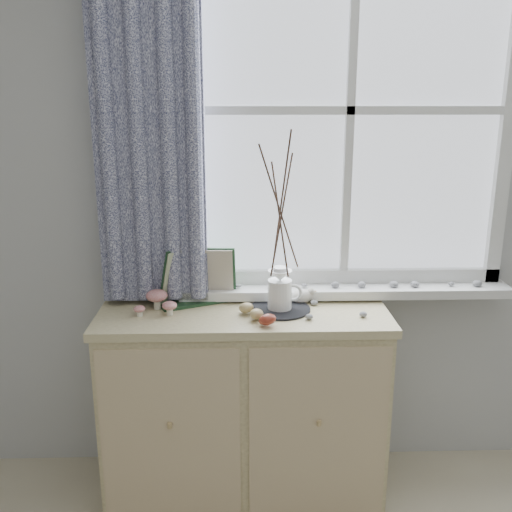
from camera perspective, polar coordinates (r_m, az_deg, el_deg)
The scene contains 9 objects.
room_shell at distance 0.61m, azimuth 14.69°, elevation 11.26°, with size 4.04×4.04×2.62m.
sideboard at distance 2.54m, azimuth -1.19°, elevation -14.53°, with size 1.20×0.45×0.85m.
botanical_book at distance 2.40m, azimuth -6.09°, elevation -2.09°, with size 0.37×0.13×0.25m, color #1D3D22, non-canonical shape.
toadstool_cluster at distance 2.38m, azimuth -9.80°, elevation -4.36°, with size 0.17×0.15×0.08m.
wooden_eggs at distance 2.26m, azimuth 0.05°, elevation -5.78°, with size 0.13×0.17×0.07m.
songbird_figurine at distance 2.45m, azimuth 4.60°, elevation -3.97°, with size 0.13×0.06×0.07m, color white, non-canonical shape.
crocheted_doily at distance 2.38m, azimuth 2.38°, elevation -5.31°, with size 0.26×0.26×0.01m, color black.
twig_pitcher at distance 2.26m, azimuth 2.50°, elevation 4.84°, with size 0.28×0.28×0.75m.
sideboard_pebbles at distance 2.38m, azimuth 6.15°, elevation -5.22°, with size 0.33×0.23×0.02m.
Camera 1 is at (-0.16, -0.45, 1.70)m, focal length 40.00 mm.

